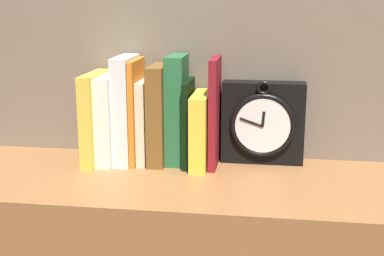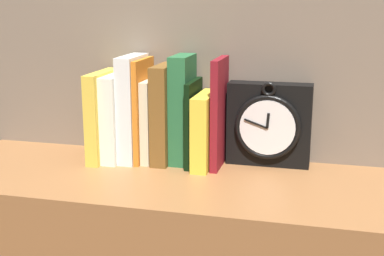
{
  "view_description": "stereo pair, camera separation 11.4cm",
  "coord_description": "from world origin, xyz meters",
  "px_view_note": "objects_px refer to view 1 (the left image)",
  "views": [
    {
      "loc": [
        0.16,
        -1.1,
        1.11
      ],
      "look_at": [
        0.0,
        0.0,
        0.84
      ],
      "focal_mm": 50.0,
      "sensor_mm": 36.0,
      "label": 1
    },
    {
      "loc": [
        0.27,
        -1.07,
        1.11
      ],
      "look_at": [
        0.0,
        0.0,
        0.84
      ],
      "focal_mm": 50.0,
      "sensor_mm": 36.0,
      "label": 2
    }
  ],
  "objects_px": {
    "book_slot3_orange": "(137,111)",
    "book_slot7_black": "(188,123)",
    "book_slot2_white": "(126,110)",
    "book_slot9_maroon": "(215,112)",
    "clock": "(263,123)",
    "book_slot8_yellow": "(201,130)",
    "book_slot5_brown": "(159,115)",
    "book_slot6_green": "(177,110)",
    "book_slot1_white": "(110,119)",
    "book_slot4_cream": "(145,121)",
    "book_slot0_yellow": "(95,118)"
  },
  "relations": [
    {
      "from": "book_slot3_orange",
      "to": "book_slot7_black",
      "type": "distance_m",
      "value": 0.13
    },
    {
      "from": "book_slot2_white",
      "to": "book_slot9_maroon",
      "type": "bearing_deg",
      "value": 0.24
    },
    {
      "from": "clock",
      "to": "book_slot8_yellow",
      "type": "bearing_deg",
      "value": -163.21
    },
    {
      "from": "book_slot7_black",
      "to": "book_slot8_yellow",
      "type": "bearing_deg",
      "value": -17.19
    },
    {
      "from": "clock",
      "to": "book_slot9_maroon",
      "type": "xyz_separation_m",
      "value": [
        -0.11,
        -0.03,
        0.03
      ]
    },
    {
      "from": "clock",
      "to": "book_slot8_yellow",
      "type": "relative_size",
      "value": 1.18
    },
    {
      "from": "clock",
      "to": "book_slot5_brown",
      "type": "distance_m",
      "value": 0.25
    },
    {
      "from": "book_slot7_black",
      "to": "book_slot6_green",
      "type": "bearing_deg",
      "value": 161.11
    },
    {
      "from": "book_slot3_orange",
      "to": "book_slot7_black",
      "type": "height_order",
      "value": "book_slot3_orange"
    },
    {
      "from": "book_slot5_brown",
      "to": "book_slot9_maroon",
      "type": "xyz_separation_m",
      "value": [
        0.13,
        -0.0,
        0.01
      ]
    },
    {
      "from": "book_slot1_white",
      "to": "book_slot9_maroon",
      "type": "distance_m",
      "value": 0.25
    },
    {
      "from": "book_slot1_white",
      "to": "book_slot6_green",
      "type": "relative_size",
      "value": 0.81
    },
    {
      "from": "book_slot2_white",
      "to": "book_slot4_cream",
      "type": "bearing_deg",
      "value": 8.24
    },
    {
      "from": "book_slot6_green",
      "to": "book_slot8_yellow",
      "type": "bearing_deg",
      "value": -18.02
    },
    {
      "from": "clock",
      "to": "book_slot7_black",
      "type": "relative_size",
      "value": 1.01
    },
    {
      "from": "book_slot2_white",
      "to": "book_slot3_orange",
      "type": "height_order",
      "value": "book_slot2_white"
    },
    {
      "from": "clock",
      "to": "book_slot9_maroon",
      "type": "distance_m",
      "value": 0.12
    },
    {
      "from": "book_slot0_yellow",
      "to": "book_slot5_brown",
      "type": "relative_size",
      "value": 0.92
    },
    {
      "from": "book_slot5_brown",
      "to": "book_slot3_orange",
      "type": "bearing_deg",
      "value": -178.99
    },
    {
      "from": "clock",
      "to": "book_slot3_orange",
      "type": "height_order",
      "value": "book_slot3_orange"
    },
    {
      "from": "book_slot0_yellow",
      "to": "book_slot7_black",
      "type": "xyz_separation_m",
      "value": [
        0.22,
        0.01,
        -0.01
      ]
    },
    {
      "from": "book_slot4_cream",
      "to": "book_slot9_maroon",
      "type": "relative_size",
      "value": 0.78
    },
    {
      "from": "book_slot5_brown",
      "to": "book_slot7_black",
      "type": "height_order",
      "value": "book_slot5_brown"
    },
    {
      "from": "book_slot3_orange",
      "to": "book_slot8_yellow",
      "type": "distance_m",
      "value": 0.16
    },
    {
      "from": "book_slot7_black",
      "to": "book_slot9_maroon",
      "type": "relative_size",
      "value": 0.79
    },
    {
      "from": "book_slot1_white",
      "to": "book_slot7_black",
      "type": "distance_m",
      "value": 0.19
    },
    {
      "from": "book_slot1_white",
      "to": "book_slot9_maroon",
      "type": "relative_size",
      "value": 0.82
    },
    {
      "from": "book_slot5_brown",
      "to": "book_slot9_maroon",
      "type": "distance_m",
      "value": 0.13
    },
    {
      "from": "book_slot5_brown",
      "to": "book_slot1_white",
      "type": "bearing_deg",
      "value": -176.31
    },
    {
      "from": "book_slot7_black",
      "to": "book_slot1_white",
      "type": "bearing_deg",
      "value": -178.08
    },
    {
      "from": "book_slot1_white",
      "to": "book_slot9_maroon",
      "type": "xyz_separation_m",
      "value": [
        0.25,
        0.01,
        0.02
      ]
    },
    {
      "from": "book_slot4_cream",
      "to": "book_slot5_brown",
      "type": "height_order",
      "value": "book_slot5_brown"
    },
    {
      "from": "book_slot3_orange",
      "to": "book_slot5_brown",
      "type": "xyz_separation_m",
      "value": [
        0.05,
        0.0,
        -0.01
      ]
    },
    {
      "from": "clock",
      "to": "book_slot2_white",
      "type": "relative_size",
      "value": 0.8
    },
    {
      "from": "book_slot2_white",
      "to": "book_slot5_brown",
      "type": "height_order",
      "value": "book_slot2_white"
    },
    {
      "from": "book_slot6_green",
      "to": "book_slot7_black",
      "type": "distance_m",
      "value": 0.04
    },
    {
      "from": "book_slot3_orange",
      "to": "book_slot6_green",
      "type": "height_order",
      "value": "book_slot6_green"
    },
    {
      "from": "book_slot2_white",
      "to": "book_slot1_white",
      "type": "bearing_deg",
      "value": -172.58
    },
    {
      "from": "book_slot1_white",
      "to": "book_slot3_orange",
      "type": "relative_size",
      "value": 0.84
    },
    {
      "from": "clock",
      "to": "book_slot9_maroon",
      "type": "relative_size",
      "value": 0.8
    },
    {
      "from": "book_slot4_cream",
      "to": "book_slot7_black",
      "type": "distance_m",
      "value": 0.11
    },
    {
      "from": "book_slot0_yellow",
      "to": "book_slot7_black",
      "type": "relative_size",
      "value": 1.07
    },
    {
      "from": "clock",
      "to": "book_slot4_cream",
      "type": "xyz_separation_m",
      "value": [
        -0.28,
        -0.03,
        0.0
      ]
    },
    {
      "from": "book_slot6_green",
      "to": "book_slot7_black",
      "type": "relative_size",
      "value": 1.28
    },
    {
      "from": "book_slot0_yellow",
      "to": "book_slot8_yellow",
      "type": "relative_size",
      "value": 1.25
    },
    {
      "from": "book_slot5_brown",
      "to": "book_slot8_yellow",
      "type": "bearing_deg",
      "value": -6.12
    },
    {
      "from": "book_slot5_brown",
      "to": "book_slot0_yellow",
      "type": "bearing_deg",
      "value": -174.29
    },
    {
      "from": "book_slot1_white",
      "to": "book_slot8_yellow",
      "type": "relative_size",
      "value": 1.21
    },
    {
      "from": "book_slot1_white",
      "to": "book_slot6_green",
      "type": "distance_m",
      "value": 0.16
    },
    {
      "from": "clock",
      "to": "book_slot4_cream",
      "type": "distance_m",
      "value": 0.28
    }
  ]
}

